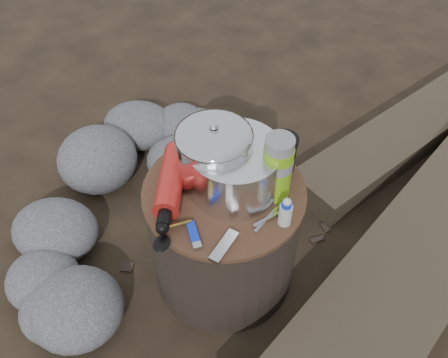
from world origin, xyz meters
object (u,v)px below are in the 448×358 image
(stump, at_px, (224,235))
(fuel_bottle, at_px, (171,181))
(thermos, at_px, (277,168))
(log_main, at_px, (440,229))
(camping_pot, at_px, (214,155))
(travel_mug, at_px, (283,153))

(stump, relative_size, fuel_bottle, 1.57)
(fuel_bottle, distance_m, thermos, 0.30)
(log_main, distance_m, thermos, 0.78)
(log_main, bearing_deg, fuel_bottle, -131.23)
(stump, distance_m, log_main, 0.79)
(camping_pot, distance_m, fuel_bottle, 0.14)
(stump, bearing_deg, log_main, 28.16)
(travel_mug, bearing_deg, fuel_bottle, -145.23)
(camping_pot, relative_size, fuel_bottle, 0.70)
(stump, xyz_separation_m, thermos, (0.14, 0.04, 0.32))
(thermos, relative_size, travel_mug, 1.78)
(camping_pot, xyz_separation_m, fuel_bottle, (-0.10, -0.07, -0.07))
(stump, relative_size, log_main, 0.23)
(thermos, bearing_deg, travel_mug, 93.86)
(stump, height_order, fuel_bottle, fuel_bottle)
(stump, relative_size, travel_mug, 4.05)
(thermos, height_order, travel_mug, thermos)
(stump, relative_size, thermos, 2.28)
(thermos, distance_m, travel_mug, 0.11)
(log_main, distance_m, travel_mug, 0.72)
(log_main, distance_m, camping_pot, 0.92)
(fuel_bottle, height_order, travel_mug, travel_mug)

